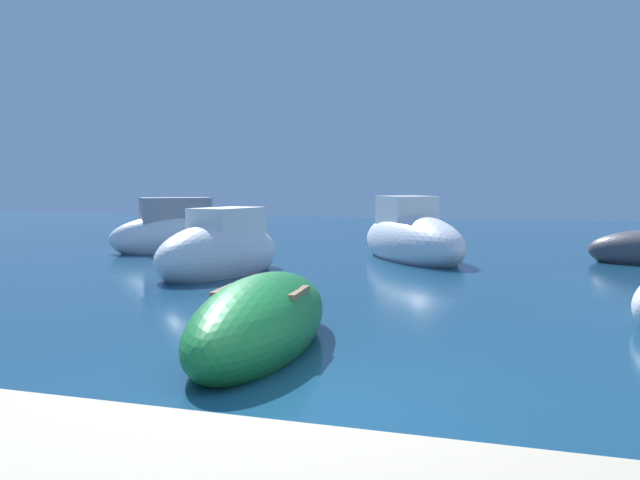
{
  "coord_description": "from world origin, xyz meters",
  "views": [
    {
      "loc": [
        2.14,
        -6.66,
        2.23
      ],
      "look_at": [
        -2.79,
        8.56,
        0.96
      ],
      "focal_mm": 38.87,
      "sensor_mm": 36.0,
      "label": 1
    }
  ],
  "objects_px": {
    "moored_boat_1": "(412,240)",
    "moored_boat_5": "(220,252)",
    "moored_boat_3": "(187,235)",
    "moored_boat_6": "(261,323)"
  },
  "relations": [
    {
      "from": "moored_boat_1",
      "to": "moored_boat_6",
      "type": "height_order",
      "value": "moored_boat_1"
    },
    {
      "from": "moored_boat_5",
      "to": "moored_boat_3",
      "type": "bearing_deg",
      "value": -134.81
    },
    {
      "from": "moored_boat_3",
      "to": "moored_boat_6",
      "type": "relative_size",
      "value": 1.11
    },
    {
      "from": "moored_boat_3",
      "to": "moored_boat_1",
      "type": "bearing_deg",
      "value": -39.87
    },
    {
      "from": "moored_boat_3",
      "to": "moored_boat_5",
      "type": "relative_size",
      "value": 1.08
    },
    {
      "from": "moored_boat_3",
      "to": "moored_boat_6",
      "type": "xyz_separation_m",
      "value": [
        7.78,
        -12.08,
        -0.2
      ]
    },
    {
      "from": "moored_boat_1",
      "to": "moored_boat_5",
      "type": "relative_size",
      "value": 1.22
    },
    {
      "from": "moored_boat_3",
      "to": "moored_boat_6",
      "type": "distance_m",
      "value": 14.37
    },
    {
      "from": "moored_boat_6",
      "to": "moored_boat_5",
      "type": "bearing_deg",
      "value": -156.39
    },
    {
      "from": "moored_boat_1",
      "to": "moored_boat_6",
      "type": "relative_size",
      "value": 1.25
    }
  ]
}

